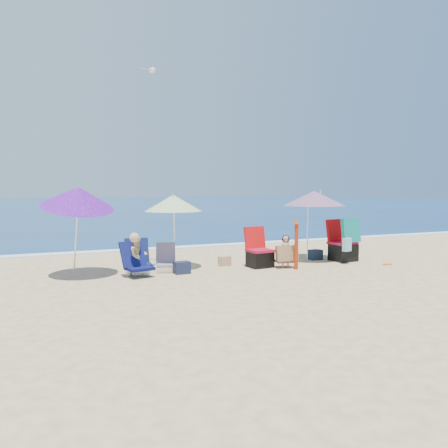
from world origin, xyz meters
name	(u,v)px	position (x,y,z in m)	size (l,w,h in m)	color
ground	(254,276)	(0.00, 0.00, 0.00)	(120.00, 120.00, 0.00)	#D8BC84
sea	(77,205)	(0.00, 45.00, -0.05)	(120.00, 80.00, 0.12)	navy
foam	(183,247)	(0.00, 5.10, 0.02)	(120.00, 0.50, 0.04)	white
umbrella_turquoise	(314,198)	(2.46, 1.30, 1.68)	(2.19, 2.19, 1.91)	white
umbrella_striped	(173,203)	(-1.38, 1.56, 1.60)	(1.64, 1.64, 1.83)	white
umbrella_blue	(78,197)	(-3.57, 1.41, 1.76)	(1.91, 1.96, 2.15)	white
furled_umbrella	(296,241)	(1.30, 0.33, 0.68)	(0.15, 0.15, 1.24)	#A22A0B
chair_navy	(138,264)	(-2.29, 1.41, 0.21)	(0.62, 0.72, 0.78)	#0C1E45
chair_rainbow	(165,264)	(-1.65, 1.37, 0.17)	(0.62, 0.72, 0.65)	#C15844
camp_chair_left	(259,255)	(0.63, 0.96, 0.30)	(0.64, 0.66, 1.00)	#AF0C2C
camp_chair_right	(344,245)	(3.14, 0.88, 0.42)	(0.74, 0.96, 1.17)	red
person_center	(286,252)	(1.18, 0.61, 0.39)	(0.57, 0.50, 0.80)	tan
person_left	(137,256)	(-2.38, 1.05, 0.45)	(0.73, 0.71, 0.99)	tan
bag_navy_a	(182,268)	(-1.39, 0.92, 0.14)	(0.37, 0.27, 0.28)	#1B213C
bag_tan	(224,261)	(-0.09, 1.47, 0.12)	(0.32, 0.25, 0.24)	tan
bag_navy_b	(315,255)	(2.58, 1.39, 0.13)	(0.36, 0.28, 0.27)	#182436
orange_item	(387,264)	(3.79, -0.05, 0.01)	(0.23, 0.13, 0.03)	#FF611A
seagull	(152,70)	(-1.76, 1.94, 4.76)	(0.69, 0.36, 0.12)	white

